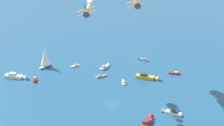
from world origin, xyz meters
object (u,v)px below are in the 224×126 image
object	(u,v)px
motorboat_outer_ring_e	(148,121)
motorboat_near_centre	(17,76)
motorboat_outer_ring_c	(148,77)
biplane_lead	(137,4)
motorboat_outer_ring_d	(143,59)
motorboat_inshore	(124,82)
wingwalker_wingman	(85,7)
sailboat_outer_ring_a	(45,57)
motorboat_outer_ring_f	(171,112)
motorboat_trailing	(102,76)
motorboat_far_port	(35,80)
biplane_wingman	(87,13)
motorboat_ahead	(174,73)
motorboat_far_stbd	(74,66)
motorboat_outer_ring_b	(105,67)

from	to	relation	value
motorboat_outer_ring_e	motorboat_near_centre	bearing A→B (deg)	-39.81
motorboat_outer_ring_c	biplane_lead	bearing A→B (deg)	70.60
motorboat_outer_ring_d	motorboat_inshore	bearing A→B (deg)	67.20
motorboat_outer_ring_e	wingwalker_wingman	distance (m)	46.53
sailboat_outer_ring_a	motorboat_outer_ring_f	size ratio (longest dim) A/B	1.52
motorboat_trailing	motorboat_outer_ring_d	bearing A→B (deg)	-134.66
motorboat_far_port	motorboat_inshore	size ratio (longest dim) A/B	1.16
biplane_wingman	motorboat_outer_ring_d	bearing A→B (deg)	-118.24
motorboat_far_port	motorboat_ahead	xyz separation A→B (m)	(-65.36, -4.88, -0.02)
motorboat_far_port	motorboat_inshore	distance (m)	40.60
motorboat_far_port	motorboat_far_stbd	size ratio (longest dim) A/B	1.20
motorboat_far_port	biplane_wingman	xyz separation A→B (m)	(-24.78, 27.16, 36.55)
sailboat_outer_ring_a	motorboat_outer_ring_d	size ratio (longest dim) A/B	2.11
sailboat_outer_ring_a	motorboat_outer_ring_d	distance (m)	51.37
motorboat_far_port	wingwalker_wingman	xyz separation A→B (m)	(-24.16, 27.13, 38.65)
motorboat_ahead	biplane_wingman	distance (m)	63.33
motorboat_trailing	motorboat_outer_ring_f	distance (m)	45.67
motorboat_far_port	biplane_lead	xyz separation A→B (m)	(-42.90, 26.55, 39.32)
motorboat_outer_ring_c	biplane_wingman	distance (m)	52.58
motorboat_far_port	motorboat_ahead	world-z (taller)	motorboat_far_port
motorboat_inshore	motorboat_outer_ring_f	distance (m)	33.95
motorboat_far_stbd	motorboat_far_port	bearing A→B (deg)	45.62
motorboat_outer_ring_e	motorboat_outer_ring_b	bearing A→B (deg)	-76.99
motorboat_far_port	motorboat_outer_ring_d	bearing A→B (deg)	-154.07
motorboat_far_port	motorboat_outer_ring_e	bearing A→B (deg)	137.41
motorboat_far_port	wingwalker_wingman	bearing A→B (deg)	131.69
motorboat_far_stbd	motorboat_trailing	xyz separation A→B (m)	(-13.48, 14.54, 0.03)
sailboat_outer_ring_a	motorboat_outer_ring_c	world-z (taller)	sailboat_outer_ring_a
motorboat_inshore	wingwalker_wingman	world-z (taller)	wingwalker_wingman
motorboat_far_port	motorboat_far_stbd	distance (m)	24.46
motorboat_inshore	motorboat_trailing	distance (m)	12.53
wingwalker_wingman	motorboat_ahead	bearing A→B (deg)	-142.15
motorboat_ahead	wingwalker_wingman	world-z (taller)	wingwalker_wingman
motorboat_far_stbd	motorboat_outer_ring_f	xyz separation A→B (m)	(-38.37, 52.83, 0.20)
motorboat_outer_ring_c	motorboat_outer_ring_d	xyz separation A→B (m)	(-1.20, -26.39, -0.40)
motorboat_inshore	biplane_lead	xyz separation A→B (m)	(-2.61, 21.57, 39.38)
motorboat_near_centre	motorboat_inshore	bearing A→B (deg)	170.15
motorboat_near_centre	motorboat_outer_ring_e	xyz separation A→B (m)	(-54.76, 45.65, -0.13)
motorboat_ahead	motorboat_outer_ring_e	xyz separation A→B (m)	(19.59, 46.96, 0.28)
motorboat_outer_ring_b	motorboat_inshore	bearing A→B (deg)	111.10
motorboat_inshore	motorboat_outer_ring_c	size ratio (longest dim) A/B	0.47
motorboat_outer_ring_d	motorboat_outer_ring_f	size ratio (longest dim) A/B	0.72
motorboat_outer_ring_c	motorboat_outer_ring_e	world-z (taller)	motorboat_outer_ring_c
wingwalker_wingman	motorboat_trailing	bearing A→B (deg)	-102.06
motorboat_trailing	motorboat_ahead	size ratio (longest dim) A/B	0.98
motorboat_trailing	motorboat_outer_ring_e	world-z (taller)	motorboat_outer_ring_e
motorboat_near_centre	motorboat_inshore	distance (m)	50.03
motorboat_inshore	motorboat_outer_ring_d	distance (m)	33.51
motorboat_trailing	motorboat_outer_ring_c	xyz separation A→B (m)	(-21.49, 3.43, 0.41)
biplane_wingman	wingwalker_wingman	world-z (taller)	wingwalker_wingman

